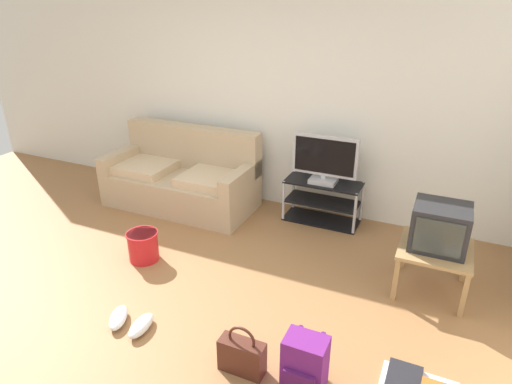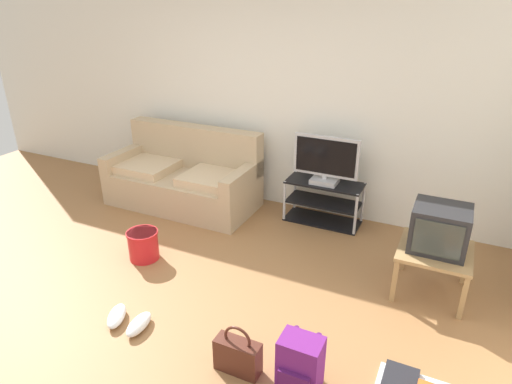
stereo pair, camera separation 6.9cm
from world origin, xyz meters
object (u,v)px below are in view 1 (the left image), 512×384
object	(u,v)px
handbag	(242,355)
backpack	(305,363)
crt_tv	(440,227)
sneakers_pair	(130,322)
couch	(183,178)
tv_stand	(322,202)
flat_tv	(325,160)
side_table	(435,253)
cleaning_bucket	(143,245)

from	to	relation	value
handbag	backpack	bearing A→B (deg)	7.20
crt_tv	sneakers_pair	xyz separation A→B (m)	(-2.07, -1.48, -0.57)
couch	sneakers_pair	bearing A→B (deg)	-68.00
tv_stand	crt_tv	size ratio (longest dim) A/B	1.89
tv_stand	sneakers_pair	xyz separation A→B (m)	(-0.84, -2.32, -0.19)
flat_tv	side_table	distance (m)	1.53
backpack	crt_tv	bearing A→B (deg)	49.22
backpack	flat_tv	bearing A→B (deg)	87.60
flat_tv	handbag	size ratio (longest dim) A/B	1.90
flat_tv	side_table	world-z (taller)	flat_tv
flat_tv	backpack	distance (m)	2.41
flat_tv	handbag	xyz separation A→B (m)	(0.15, -2.33, -0.61)
handbag	sneakers_pair	world-z (taller)	handbag
side_table	sneakers_pair	distance (m)	2.55
couch	backpack	xyz separation A→B (m)	(2.25, -2.05, -0.14)
tv_stand	crt_tv	world-z (taller)	crt_tv
crt_tv	sneakers_pair	bearing A→B (deg)	-144.49
backpack	side_table	bearing A→B (deg)	48.98
crt_tv	cleaning_bucket	bearing A→B (deg)	-165.80
side_table	handbag	size ratio (longest dim) A/B	1.56
side_table	sneakers_pair	xyz separation A→B (m)	(-2.07, -1.46, -0.32)
flat_tv	tv_stand	bearing A→B (deg)	90.00
tv_stand	side_table	xyz separation A→B (m)	(1.23, -0.86, 0.13)
tv_stand	cleaning_bucket	size ratio (longest dim) A/B	2.76
cleaning_bucket	side_table	bearing A→B (deg)	13.86
tv_stand	cleaning_bucket	xyz separation A→B (m)	(-1.33, -1.49, -0.08)
crt_tv	sneakers_pair	world-z (taller)	crt_tv
handbag	sneakers_pair	size ratio (longest dim) A/B	0.90
couch	crt_tv	size ratio (longest dim) A/B	4.00
flat_tv	handbag	world-z (taller)	flat_tv
crt_tv	cleaning_bucket	size ratio (longest dim) A/B	1.46
flat_tv	backpack	size ratio (longest dim) A/B	1.84
crt_tv	sneakers_pair	distance (m)	2.60
couch	tv_stand	world-z (taller)	couch
handbag	sneakers_pair	xyz separation A→B (m)	(-0.99, 0.03, -0.09)
crt_tv	backpack	size ratio (longest dim) A/B	1.15
side_table	sneakers_pair	world-z (taller)	side_table
side_table	cleaning_bucket	xyz separation A→B (m)	(-2.56, -0.63, -0.21)
handbag	cleaning_bucket	world-z (taller)	handbag
crt_tv	handbag	size ratio (longest dim) A/B	1.18
flat_tv	side_table	xyz separation A→B (m)	(1.23, -0.84, -0.37)
tv_stand	handbag	distance (m)	2.36
backpack	cleaning_bucket	size ratio (longest dim) A/B	1.27
flat_tv	crt_tv	world-z (taller)	flat_tv
couch	tv_stand	distance (m)	1.70
backpack	sneakers_pair	size ratio (longest dim) A/B	0.93
backpack	cleaning_bucket	xyz separation A→B (m)	(-1.91, 0.81, -0.03)
tv_stand	handbag	world-z (taller)	tv_stand
side_table	cleaning_bucket	size ratio (longest dim) A/B	1.93
tv_stand	handbag	xyz separation A→B (m)	(0.15, -2.36, -0.10)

